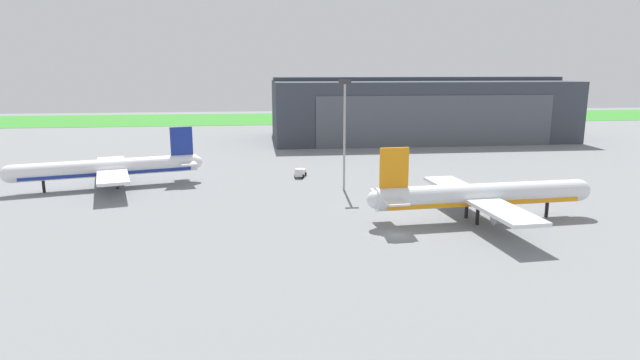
{
  "coord_description": "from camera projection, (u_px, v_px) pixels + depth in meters",
  "views": [
    {
      "loc": [
        -19.64,
        -72.18,
        23.9
      ],
      "look_at": [
        -8.62,
        21.01,
        3.89
      ],
      "focal_mm": 30.04,
      "sensor_mm": 36.0,
      "label": 1
    }
  ],
  "objects": [
    {
      "name": "maintenance_hangar",
      "position": [
        417.0,
        109.0,
        179.01
      ],
      "size": [
        95.85,
        39.87,
        20.44
      ],
      "color": "#383D47",
      "rests_on": "ground_plane"
    },
    {
      "name": "airliner_near_left",
      "position": [
        481.0,
        196.0,
        83.53
      ],
      "size": [
        37.19,
        31.24,
        12.09
      ],
      "color": "silver",
      "rests_on": "ground_plane"
    },
    {
      "name": "grass_field_strip",
      "position": [
        299.0,
        118.0,
        250.06
      ],
      "size": [
        440.0,
        56.0,
        0.08
      ],
      "primitive_type": "cube",
      "color": "#38892E",
      "rests_on": "ground_plane"
    },
    {
      "name": "airliner_far_left",
      "position": [
        109.0,
        168.0,
        106.8
      ],
      "size": [
        36.52,
        30.18,
        11.6
      ],
      "color": "white",
      "rests_on": "ground_plane"
    },
    {
      "name": "ops_van",
      "position": [
        300.0,
        172.0,
        117.42
      ],
      "size": [
        2.99,
        4.54,
        2.07
      ],
      "color": "silver",
      "rests_on": "ground_plane"
    },
    {
      "name": "ground_plane",
      "position": [
        396.0,
        235.0,
        77.34
      ],
      "size": [
        440.0,
        440.0,
        0.0
      ],
      "primitive_type": "plane",
      "color": "slate"
    },
    {
      "name": "apron_light_mast",
      "position": [
        344.0,
        127.0,
        102.67
      ],
      "size": [
        2.4,
        0.5,
        21.38
      ],
      "color": "#99999E",
      "rests_on": "ground_plane"
    }
  ]
}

